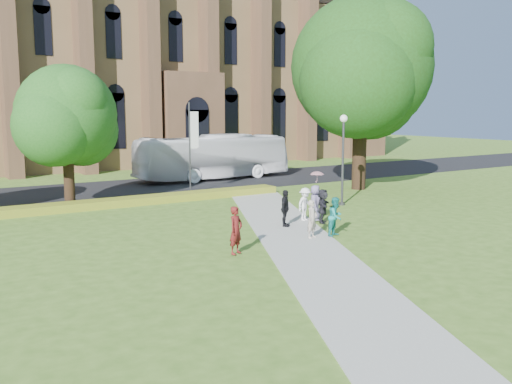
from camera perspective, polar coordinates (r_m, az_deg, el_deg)
ground at (r=24.06m, az=5.42°, el=-5.09°), size 160.00×160.00×0.00m
road at (r=41.37m, az=-12.02°, el=0.40°), size 160.00×10.00×0.02m
footpath at (r=24.82m, az=3.98°, el=-4.60°), size 15.58×28.54×0.04m
flower_hedge at (r=34.35m, az=-11.07°, el=-0.79°), size 18.00×1.40×0.45m
cathedral at (r=63.48m, az=-10.28°, el=14.87°), size 52.60×18.25×28.00m
streetlamp at (r=33.29m, az=8.70°, el=4.30°), size 0.44×0.44×5.24m
large_tree at (r=40.35m, az=10.51°, el=12.14°), size 9.60×9.60×13.20m
street_tree_1 at (r=33.93m, az=-18.46°, el=7.31°), size 5.60×5.60×8.05m
banner_pole_0 at (r=37.51m, az=-6.50°, el=4.92°), size 0.70×0.10×6.00m
tour_coach at (r=45.43m, az=-4.31°, el=3.51°), size 12.82×3.32×3.55m
pedestrian_0 at (r=21.83m, az=-2.02°, el=-3.84°), size 0.79×0.68×1.84m
pedestrian_1 at (r=25.18m, az=7.98°, el=-2.44°), size 1.01×0.91×1.71m
pedestrian_2 at (r=28.50m, az=4.93°, el=-1.22°), size 1.19×0.90×1.64m
pedestrian_3 at (r=26.94m, az=2.93°, el=-1.63°), size 1.03×1.02×1.75m
pedestrian_4 at (r=28.59m, az=5.93°, el=-1.07°), size 0.99×1.02×1.77m
pedestrian_5 at (r=28.02m, az=6.71°, el=-1.38°), size 1.42×1.45×1.66m
pedestrian_6 at (r=24.67m, az=5.65°, el=-2.70°), size 0.70×0.58×1.65m
parasol at (r=28.61m, az=6.13°, el=1.31°), size 0.87×0.87×0.58m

